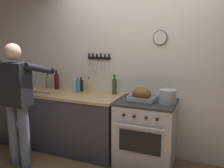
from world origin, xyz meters
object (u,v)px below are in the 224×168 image
(bottle_soy_sauce, at_px, (81,85))
(bottle_wine_red, at_px, (57,81))
(bottle_dish_soap, at_px, (78,86))
(bottle_vinegar, at_px, (48,82))
(roasting_pan, at_px, (142,95))
(cutting_board, at_px, (46,91))
(stove, at_px, (146,133))
(bottle_cooking_oil, at_px, (89,87))
(stock_pot, at_px, (168,96))
(person_cook, at_px, (17,98))
(bottle_olive_oil, at_px, (114,86))

(bottle_soy_sauce, height_order, bottle_wine_red, bottle_wine_red)
(bottle_dish_soap, bearing_deg, bottle_vinegar, 174.01)
(roasting_pan, height_order, cutting_board, roasting_pan)
(bottle_soy_sauce, bearing_deg, roasting_pan, -11.38)
(stove, height_order, bottle_cooking_oil, bottle_cooking_oil)
(bottle_dish_soap, bearing_deg, stove, -4.92)
(stock_pot, distance_m, bottle_soy_sauce, 1.39)
(bottle_wine_red, bearing_deg, bottle_dish_soap, -9.40)
(bottle_wine_red, bearing_deg, bottle_soy_sauce, 3.74)
(stove, height_order, bottle_dish_soap, bottle_dish_soap)
(stove, xyz_separation_m, stock_pot, (0.27, 0.00, 0.54))
(cutting_board, bearing_deg, bottle_soy_sauce, 25.30)
(stock_pot, bearing_deg, roasting_pan, -177.33)
(bottle_soy_sauce, relative_size, bottle_vinegar, 0.92)
(roasting_pan, height_order, bottle_vinegar, bottle_vinegar)
(person_cook, distance_m, cutting_board, 0.63)
(stock_pot, height_order, bottle_soy_sauce, bottle_soy_sauce)
(stock_pot, height_order, cutting_board, stock_pot)
(bottle_dish_soap, distance_m, bottle_olive_oil, 0.57)
(bottle_olive_oil, bearing_deg, bottle_vinegar, -177.81)
(roasting_pan, xyz_separation_m, bottle_soy_sauce, (-1.04, 0.21, 0.01))
(roasting_pan, bearing_deg, person_cook, -156.13)
(bottle_dish_soap, bearing_deg, cutting_board, -164.96)
(bottle_cooking_oil, bearing_deg, cutting_board, -166.55)
(person_cook, bearing_deg, bottle_dish_soap, -24.52)
(stock_pot, relative_size, bottle_soy_sauce, 0.95)
(bottle_vinegar, height_order, bottle_wine_red, bottle_wine_red)
(stock_pot, xyz_separation_m, bottle_cooking_oil, (-1.20, 0.12, 0.01))
(cutting_board, height_order, bottle_olive_oil, bottle_olive_oil)
(bottle_cooking_oil, relative_size, bottle_wine_red, 0.78)
(bottle_soy_sauce, bearing_deg, bottle_dish_soap, -88.57)
(roasting_pan, bearing_deg, bottle_cooking_oil, 171.20)
(bottle_dish_soap, xyz_separation_m, bottle_soy_sauce, (-0.00, 0.10, -0.01))
(roasting_pan, height_order, bottle_dish_soap, bottle_dish_soap)
(bottle_dish_soap, bearing_deg, stock_pot, -3.77)
(bottle_olive_oil, xyz_separation_m, bottle_wine_red, (-1.00, -0.04, 0.01))
(stove, height_order, stock_pot, stock_pot)
(cutting_board, relative_size, bottle_vinegar, 1.48)
(person_cook, distance_m, stock_pot, 1.96)
(bottle_vinegar, bearing_deg, cutting_board, -62.06)
(cutting_board, xyz_separation_m, bottle_wine_red, (0.06, 0.21, 0.12))
(bottle_cooking_oil, distance_m, bottle_wine_red, 0.62)
(bottle_wine_red, bearing_deg, stove, -6.21)
(person_cook, bearing_deg, bottle_cooking_oil, -32.17)
(bottle_vinegar, xyz_separation_m, bottle_olive_oil, (1.17, 0.04, 0.02))
(cutting_board, distance_m, bottle_vinegar, 0.24)
(bottle_dish_soap, relative_size, bottle_wine_red, 0.79)
(person_cook, xyz_separation_m, bottle_wine_red, (0.02, 0.84, 0.08))
(stove, bearing_deg, bottle_cooking_oil, 172.53)
(roasting_pan, distance_m, bottle_dish_soap, 1.04)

